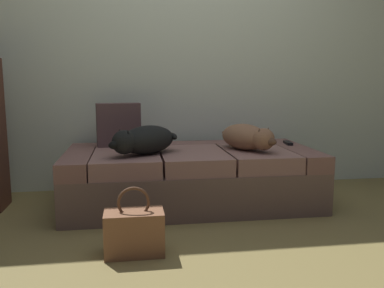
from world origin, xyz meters
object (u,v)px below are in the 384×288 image
throw_pillow (119,125)px  handbag (134,232)px  dog_dark (144,140)px  tv_remote (288,143)px  couch (191,177)px  dog_tan (247,137)px

throw_pillow → handbag: (0.10, -1.13, -0.46)m
dog_dark → tv_remote: size_ratio=3.54×
tv_remote → dog_dark: bearing=-159.9°
couch → dog_dark: size_ratio=3.49×
throw_pillow → handbag: 1.22m
couch → tv_remote: tv_remote is taller
dog_tan → tv_remote: dog_tan is taller
throw_pillow → handbag: bearing=-85.0°
handbag → throw_pillow: bearing=95.0°
throw_pillow → handbag: size_ratio=0.90×
couch → handbag: 0.98m
couch → dog_tan: 0.52m
dog_tan → handbag: dog_tan is taller
dog_tan → throw_pillow: throw_pillow is taller
throw_pillow → dog_dark: bearing=-65.7°
tv_remote → couch: bearing=-164.3°
dog_tan → tv_remote: 0.48m
handbag → dog_dark: bearing=83.3°
dog_tan → tv_remote: bearing=28.4°
dog_dark → handbag: bearing=-96.7°
tv_remote → throw_pillow: throw_pillow is taller
dog_dark → throw_pillow: bearing=114.3°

